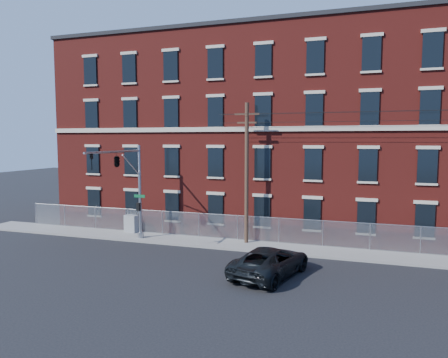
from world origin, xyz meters
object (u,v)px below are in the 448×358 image
pickup_truck (270,261)px  utility_cabinet (131,224)px  traffic_signal_mast (123,171)px  utility_pole_near (247,171)px

pickup_truck → utility_cabinet: 14.54m
pickup_truck → utility_cabinet: bearing=-13.0°
pickup_truck → utility_cabinet: (-12.84, 6.82, -0.01)m
traffic_signal_mast → utility_cabinet: 6.21m
utility_cabinet → traffic_signal_mast: bearing=-55.9°
traffic_signal_mast → utility_cabinet: (-1.70, 3.82, -4.59)m
pickup_truck → traffic_signal_mast: bearing=-0.1°
utility_pole_near → utility_cabinet: utility_pole_near is taller
traffic_signal_mast → utility_cabinet: size_ratio=5.13×
utility_pole_near → utility_cabinet: (-9.70, 0.40, -4.54)m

